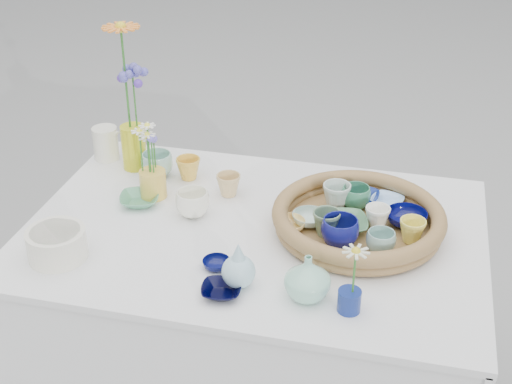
# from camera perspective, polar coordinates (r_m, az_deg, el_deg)

# --- Properties ---
(wicker_tray) EXTENTS (0.47, 0.47, 0.08)m
(wicker_tray) POSITION_cam_1_polar(r_m,az_deg,el_deg) (1.96, 8.17, -2.22)
(wicker_tray) COLOR brown
(wicker_tray) RESTS_ON display_table
(tray_ceramic_0) EXTENTS (0.13, 0.13, 0.03)m
(tray_ceramic_0) POSITION_cam_1_polar(r_m,az_deg,el_deg) (2.08, 8.24, -0.45)
(tray_ceramic_0) COLOR navy
(tray_ceramic_0) RESTS_ON wicker_tray
(tray_ceramic_1) EXTENTS (0.15, 0.15, 0.04)m
(tray_ceramic_1) POSITION_cam_1_polar(r_m,az_deg,el_deg) (2.00, 11.93, -2.06)
(tray_ceramic_1) COLOR #06084A
(tray_ceramic_1) RESTS_ON wicker_tray
(tray_ceramic_2) EXTENTS (0.08, 0.08, 0.07)m
(tray_ceramic_2) POSITION_cam_1_polar(r_m,az_deg,el_deg) (1.92, 12.39, -3.05)
(tray_ceramic_2) COLOR #EFDE55
(tray_ceramic_2) RESTS_ON wicker_tray
(tray_ceramic_3) EXTENTS (0.16, 0.16, 0.03)m
(tray_ceramic_3) POSITION_cam_1_polar(r_m,az_deg,el_deg) (1.95, 7.06, -2.57)
(tray_ceramic_3) COLOR #4C7F56
(tray_ceramic_3) RESTS_ON wicker_tray
(tray_ceramic_4) EXTENTS (0.09, 0.09, 0.07)m
(tray_ceramic_4) POSITION_cam_1_polar(r_m,az_deg,el_deg) (1.91, 5.65, -2.50)
(tray_ceramic_4) COLOR slate
(tray_ceramic_4) RESTS_ON wicker_tray
(tray_ceramic_5) EXTENTS (0.10, 0.10, 0.03)m
(tray_ceramic_5) POSITION_cam_1_polar(r_m,az_deg,el_deg) (1.97, 4.30, -2.14)
(tray_ceramic_5) COLOR #AFCEC3
(tray_ceramic_5) RESTS_ON wicker_tray
(tray_ceramic_6) EXTENTS (0.10, 0.10, 0.08)m
(tray_ceramic_6) POSITION_cam_1_polar(r_m,az_deg,el_deg) (2.03, 6.46, -0.33)
(tray_ceramic_6) COLOR silver
(tray_ceramic_6) RESTS_ON wicker_tray
(tray_ceramic_7) EXTENTS (0.08, 0.08, 0.06)m
(tray_ceramic_7) POSITION_cam_1_polar(r_m,az_deg,el_deg) (1.96, 9.68, -2.03)
(tray_ceramic_7) COLOR white
(tray_ceramic_7) RESTS_ON wicker_tray
(tray_ceramic_8) EXTENTS (0.11, 0.11, 0.02)m
(tray_ceramic_8) POSITION_cam_1_polar(r_m,az_deg,el_deg) (2.08, 10.45, -0.74)
(tray_ceramic_8) COLOR #A0CCFC
(tray_ceramic_8) RESTS_ON wicker_tray
(tray_ceramic_9) EXTENTS (0.11, 0.11, 0.08)m
(tray_ceramic_9) POSITION_cam_1_polar(r_m,az_deg,el_deg) (1.87, 6.73, -3.22)
(tray_ceramic_9) COLOR navy
(tray_ceramic_9) RESTS_ON wicker_tray
(tray_ceramic_10) EXTENTS (0.10, 0.10, 0.03)m
(tray_ceramic_10) POSITION_cam_1_polar(r_m,az_deg,el_deg) (1.94, 2.67, -2.65)
(tray_ceramic_10) COLOR #FFCE71
(tray_ceramic_10) RESTS_ON wicker_tray
(tray_ceramic_11) EXTENTS (0.10, 0.10, 0.06)m
(tray_ceramic_11) POSITION_cam_1_polar(r_m,az_deg,el_deg) (1.86, 9.95, -3.97)
(tray_ceramic_11) COLOR #86B2A9
(tray_ceramic_11) RESTS_ON wicker_tray
(tray_ceramic_12) EXTENTS (0.09, 0.09, 0.07)m
(tray_ceramic_12) POSITION_cam_1_polar(r_m,az_deg,el_deg) (2.05, 7.99, -0.42)
(tray_ceramic_12) COLOR #3A845F
(tray_ceramic_12) RESTS_ON wicker_tray
(loose_ceramic_0) EXTENTS (0.10, 0.10, 0.07)m
(loose_ceramic_0) POSITION_cam_1_polar(r_m,az_deg,el_deg) (2.22, -5.43, 1.89)
(loose_ceramic_0) COLOR gold
(loose_ceramic_0) RESTS_ON display_table
(loose_ceramic_1) EXTENTS (0.09, 0.09, 0.07)m
(loose_ceramic_1) POSITION_cam_1_polar(r_m,az_deg,el_deg) (2.13, -2.20, 0.56)
(loose_ceramic_1) COLOR #D6B475
(loose_ceramic_1) RESTS_ON display_table
(loose_ceramic_2) EXTENTS (0.14, 0.14, 0.03)m
(loose_ceramic_2) POSITION_cam_1_polar(r_m,az_deg,el_deg) (2.12, -9.30, -0.61)
(loose_ceramic_2) COLOR #519970
(loose_ceramic_2) RESTS_ON display_table
(loose_ceramic_3) EXTENTS (0.11, 0.11, 0.08)m
(loose_ceramic_3) POSITION_cam_1_polar(r_m,az_deg,el_deg) (2.03, -5.10, -0.92)
(loose_ceramic_3) COLOR white
(loose_ceramic_3) RESTS_ON display_table
(loose_ceramic_4) EXTENTS (0.08, 0.08, 0.02)m
(loose_ceramic_4) POSITION_cam_1_polar(r_m,az_deg,el_deg) (1.82, -3.19, -5.76)
(loose_ceramic_4) COLOR #070B45
(loose_ceramic_4) RESTS_ON display_table
(loose_ceramic_5) EXTENTS (0.11, 0.11, 0.08)m
(loose_ceramic_5) POSITION_cam_1_polar(r_m,az_deg,el_deg) (2.25, -7.91, 2.17)
(loose_ceramic_5) COLOR #91C0B0
(loose_ceramic_5) RESTS_ON display_table
(loose_ceramic_6) EXTENTS (0.11, 0.11, 0.02)m
(loose_ceramic_6) POSITION_cam_1_polar(r_m,az_deg,el_deg) (1.73, -2.79, -7.89)
(loose_ceramic_6) COLOR black
(loose_ceramic_6) RESTS_ON display_table
(fluted_bowl) EXTENTS (0.19, 0.19, 0.08)m
(fluted_bowl) POSITION_cam_1_polar(r_m,az_deg,el_deg) (1.91, -15.64, -4.03)
(fluted_bowl) COLOR white
(fluted_bowl) RESTS_ON display_table
(bud_vase_paleblue) EXTENTS (0.10, 0.10, 0.13)m
(bud_vase_paleblue) POSITION_cam_1_polar(r_m,az_deg,el_deg) (1.73, -1.41, -5.79)
(bud_vase_paleblue) COLOR #A2CBD8
(bud_vase_paleblue) RESTS_ON display_table
(bud_vase_seafoam) EXTENTS (0.13, 0.13, 0.12)m
(bud_vase_seafoam) POSITION_cam_1_polar(r_m,az_deg,el_deg) (1.70, 4.15, -6.83)
(bud_vase_seafoam) COLOR #95D8BB
(bud_vase_seafoam) RESTS_ON display_table
(bud_vase_cobalt) EXTENTS (0.06, 0.06, 0.06)m
(bud_vase_cobalt) POSITION_cam_1_polar(r_m,az_deg,el_deg) (1.69, 7.47, -8.62)
(bud_vase_cobalt) COLOR navy
(bud_vase_cobalt) RESTS_ON display_table
(single_daisy) EXTENTS (0.08, 0.08, 0.13)m
(single_daisy) POSITION_cam_1_polar(r_m,az_deg,el_deg) (1.64, 7.87, -6.36)
(single_daisy) COLOR beige
(single_daisy) RESTS_ON bud_vase_cobalt
(tall_vase_yellow) EXTENTS (0.09, 0.09, 0.14)m
(tall_vase_yellow) POSITION_cam_1_polar(r_m,az_deg,el_deg) (2.30, -9.75, 3.56)
(tall_vase_yellow) COLOR #CECD1C
(tall_vase_yellow) RESTS_ON display_table
(gerbera) EXTENTS (0.16, 0.16, 0.34)m
(gerbera) POSITION_cam_1_polar(r_m,az_deg,el_deg) (2.21, -10.39, 8.90)
(gerbera) COLOR orange
(gerbera) RESTS_ON tall_vase_yellow
(hydrangea) EXTENTS (0.07, 0.07, 0.24)m
(hydrangea) POSITION_cam_1_polar(r_m,az_deg,el_deg) (2.23, -9.68, 7.24)
(hydrangea) COLOR #5B34B9
(hydrangea) RESTS_ON tall_vase_yellow
(white_pitcher) EXTENTS (0.13, 0.11, 0.11)m
(white_pitcher) POSITION_cam_1_polar(r_m,az_deg,el_deg) (2.38, -11.93, 3.84)
(white_pitcher) COLOR silver
(white_pitcher) RESTS_ON display_table
(daisy_cup) EXTENTS (0.09, 0.09, 0.08)m
(daisy_cup) POSITION_cam_1_polar(r_m,az_deg,el_deg) (2.13, -8.24, 0.66)
(daisy_cup) COLOR #E7BD45
(daisy_cup) RESTS_ON display_table
(daisy_posy) EXTENTS (0.10, 0.10, 0.15)m
(daisy_posy) POSITION_cam_1_polar(r_m,az_deg,el_deg) (2.09, -8.58, 3.60)
(daisy_posy) COLOR white
(daisy_posy) RESTS_ON daisy_cup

